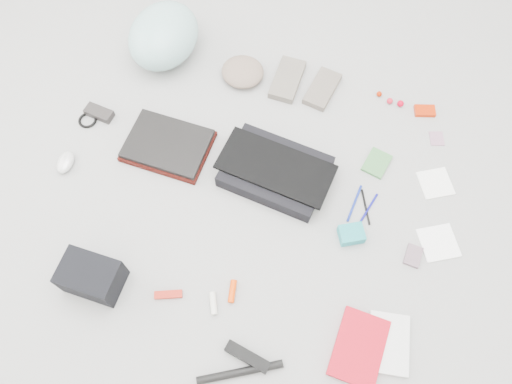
% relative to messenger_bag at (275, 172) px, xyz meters
% --- Properties ---
extents(ground_plane, '(4.00, 4.00, 0.00)m').
position_rel_messenger_bag_xyz_m(ground_plane, '(-0.05, -0.11, -0.03)').
color(ground_plane, gray).
extents(messenger_bag, '(0.43, 0.35, 0.06)m').
position_rel_messenger_bag_xyz_m(messenger_bag, '(0.00, 0.00, 0.00)').
color(messenger_bag, black).
rests_on(messenger_bag, ground_plane).
extents(bag_flap, '(0.47, 0.29, 0.01)m').
position_rel_messenger_bag_xyz_m(bag_flap, '(-0.00, 0.00, 0.04)').
color(bag_flap, black).
rests_on(bag_flap, messenger_bag).
extents(laptop_sleeve, '(0.36, 0.29, 0.02)m').
position_rel_messenger_bag_xyz_m(laptop_sleeve, '(-0.44, 0.04, -0.02)').
color(laptop_sleeve, '#350A07').
rests_on(laptop_sleeve, ground_plane).
extents(laptop, '(0.34, 0.27, 0.02)m').
position_rel_messenger_bag_xyz_m(laptop, '(-0.44, 0.04, 0.00)').
color(laptop, black).
rests_on(laptop, laptop_sleeve).
extents(bike_helmet, '(0.34, 0.40, 0.21)m').
position_rel_messenger_bag_xyz_m(bike_helmet, '(-0.58, 0.51, 0.07)').
color(bike_helmet, '#99CECE').
rests_on(bike_helmet, ground_plane).
extents(beanie, '(0.22, 0.21, 0.06)m').
position_rel_messenger_bag_xyz_m(beanie, '(-0.22, 0.45, -0.00)').
color(beanie, '#7E695A').
rests_on(beanie, ground_plane).
extents(mitten_left, '(0.13, 0.23, 0.03)m').
position_rel_messenger_bag_xyz_m(mitten_left, '(-0.03, 0.46, -0.02)').
color(mitten_left, '#6C655A').
rests_on(mitten_left, ground_plane).
extents(mitten_right, '(0.15, 0.21, 0.03)m').
position_rel_messenger_bag_xyz_m(mitten_right, '(0.12, 0.44, -0.02)').
color(mitten_right, '#6A6057').
rests_on(mitten_right, ground_plane).
extents(power_brick, '(0.12, 0.08, 0.03)m').
position_rel_messenger_bag_xyz_m(power_brick, '(-0.76, 0.13, -0.02)').
color(power_brick, black).
rests_on(power_brick, ground_plane).
extents(cable_coil, '(0.08, 0.08, 0.01)m').
position_rel_messenger_bag_xyz_m(cable_coil, '(-0.80, 0.10, -0.03)').
color(cable_coil, black).
rests_on(cable_coil, ground_plane).
extents(mouse, '(0.06, 0.10, 0.04)m').
position_rel_messenger_bag_xyz_m(mouse, '(-0.81, -0.11, -0.01)').
color(mouse, silver).
rests_on(mouse, ground_plane).
extents(camera_bag, '(0.21, 0.16, 0.13)m').
position_rel_messenger_bag_xyz_m(camera_bag, '(-0.54, -0.54, 0.03)').
color(camera_bag, black).
rests_on(camera_bag, ground_plane).
extents(multitool, '(0.10, 0.05, 0.02)m').
position_rel_messenger_bag_xyz_m(multitool, '(-0.28, -0.54, -0.02)').
color(multitool, '#A11A0D').
rests_on(multitool, ground_plane).
extents(toiletry_tube_white, '(0.05, 0.08, 0.02)m').
position_rel_messenger_bag_xyz_m(toiletry_tube_white, '(-0.12, -0.54, -0.02)').
color(toiletry_tube_white, silver).
rests_on(toiletry_tube_white, ground_plane).
extents(toiletry_tube_orange, '(0.03, 0.08, 0.02)m').
position_rel_messenger_bag_xyz_m(toiletry_tube_orange, '(-0.06, -0.48, -0.02)').
color(toiletry_tube_orange, '#E53B01').
rests_on(toiletry_tube_orange, ground_plane).
extents(u_lock, '(0.16, 0.08, 0.03)m').
position_rel_messenger_bag_xyz_m(u_lock, '(0.03, -0.68, -0.02)').
color(u_lock, black).
rests_on(u_lock, ground_plane).
extents(bike_pump, '(0.27, 0.13, 0.03)m').
position_rel_messenger_bag_xyz_m(bike_pump, '(0.02, -0.74, -0.02)').
color(bike_pump, black).
rests_on(bike_pump, ground_plane).
extents(book_red, '(0.19, 0.26, 0.02)m').
position_rel_messenger_bag_xyz_m(book_red, '(0.39, -0.58, -0.02)').
color(book_red, red).
rests_on(book_red, ground_plane).
extents(book_white, '(0.14, 0.20, 0.02)m').
position_rel_messenger_bag_xyz_m(book_white, '(0.48, -0.55, -0.02)').
color(book_white, silver).
rests_on(book_white, ground_plane).
extents(notepad, '(0.12, 0.14, 0.01)m').
position_rel_messenger_bag_xyz_m(notepad, '(0.38, 0.13, -0.03)').
color(notepad, '#3B713B').
rests_on(notepad, ground_plane).
extents(pen_blue, '(0.04, 0.16, 0.01)m').
position_rel_messenger_bag_xyz_m(pen_blue, '(0.32, -0.06, -0.03)').
color(pen_blue, navy).
rests_on(pen_blue, ground_plane).
extents(pen_black, '(0.05, 0.14, 0.01)m').
position_rel_messenger_bag_xyz_m(pen_black, '(0.36, -0.07, -0.03)').
color(pen_black, black).
rests_on(pen_black, ground_plane).
extents(pen_navy, '(0.06, 0.14, 0.01)m').
position_rel_messenger_bag_xyz_m(pen_navy, '(0.37, -0.07, -0.03)').
color(pen_navy, '#0D0D7E').
rests_on(pen_navy, ground_plane).
extents(accordion_wallet, '(0.11, 0.10, 0.04)m').
position_rel_messenger_bag_xyz_m(accordion_wallet, '(0.32, -0.19, -0.01)').
color(accordion_wallet, teal).
rests_on(accordion_wallet, ground_plane).
extents(card_deck, '(0.07, 0.09, 0.01)m').
position_rel_messenger_bag_xyz_m(card_deck, '(0.55, -0.23, -0.02)').
color(card_deck, slate).
rests_on(card_deck, ground_plane).
extents(napkin_top, '(0.16, 0.16, 0.01)m').
position_rel_messenger_bag_xyz_m(napkin_top, '(0.61, 0.09, -0.03)').
color(napkin_top, white).
rests_on(napkin_top, ground_plane).
extents(napkin_bottom, '(0.17, 0.17, 0.01)m').
position_rel_messenger_bag_xyz_m(napkin_bottom, '(0.63, -0.16, -0.03)').
color(napkin_bottom, white).
rests_on(napkin_bottom, ground_plane).
extents(lollipop_a, '(0.03, 0.03, 0.02)m').
position_rel_messenger_bag_xyz_m(lollipop_a, '(0.36, 0.46, -0.02)').
color(lollipop_a, '#9B1B00').
rests_on(lollipop_a, ground_plane).
extents(lollipop_b, '(0.03, 0.03, 0.03)m').
position_rel_messenger_bag_xyz_m(lollipop_b, '(0.41, 0.43, -0.02)').
color(lollipop_b, red).
rests_on(lollipop_b, ground_plane).
extents(lollipop_c, '(0.04, 0.04, 0.03)m').
position_rel_messenger_bag_xyz_m(lollipop_c, '(0.45, 0.43, -0.02)').
color(lollipop_c, '#BA001B').
rests_on(lollipop_c, ground_plane).
extents(altoids_tin, '(0.09, 0.07, 0.02)m').
position_rel_messenger_bag_xyz_m(altoids_tin, '(0.55, 0.41, -0.02)').
color(altoids_tin, '#BE2806').
rests_on(altoids_tin, ground_plane).
extents(stamp_sheet, '(0.07, 0.08, 0.00)m').
position_rel_messenger_bag_xyz_m(stamp_sheet, '(0.61, 0.29, -0.03)').
color(stamp_sheet, '#A3728E').
rests_on(stamp_sheet, ground_plane).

